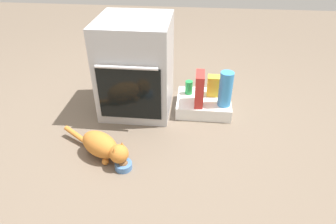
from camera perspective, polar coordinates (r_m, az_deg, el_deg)
name	(u,v)px	position (r m, az deg, el deg)	size (l,w,h in m)	color
ground	(137,141)	(2.28, -5.97, -5.54)	(8.00, 8.00, 0.00)	#6B5B4C
oven	(136,66)	(2.49, -6.20, 8.81)	(0.58, 0.64, 0.79)	#B7BABF
pantry_cabinet	(203,104)	(2.61, 6.89, 1.62)	(0.46, 0.40, 0.11)	white
food_bowl	(124,165)	(2.05, -8.62, -10.14)	(0.12, 0.12, 0.07)	#4C7AB7
cat	(103,146)	(2.11, -12.49, -6.44)	(0.57, 0.38, 0.19)	#C6752D
cereal_box	(199,89)	(2.44, 6.12, 4.45)	(0.07, 0.18, 0.28)	#B72D28
snack_bag	(214,86)	(2.61, 8.94, 5.05)	(0.12, 0.09, 0.18)	yellow
water_bottle	(226,89)	(2.45, 11.10, 4.37)	(0.11, 0.11, 0.30)	#388CD1
soda_can	(189,87)	(2.62, 4.08, 4.78)	(0.07, 0.07, 0.12)	green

